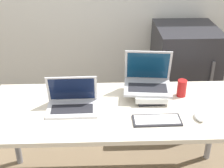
{
  "coord_description": "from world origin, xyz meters",
  "views": [
    {
      "loc": [
        -0.09,
        -1.4,
        1.83
      ],
      "look_at": [
        -0.03,
        0.36,
        0.9
      ],
      "focal_mm": 50.0,
      "sensor_mm": 36.0,
      "label": 1
    }
  ],
  "objects_px": {
    "mini_fridge": "(182,77)",
    "soda_can": "(182,88)",
    "wireless_keyboard": "(157,120)",
    "laptop_left": "(72,102)",
    "book_stack": "(149,94)",
    "laptop_on_books": "(148,80)",
    "mouse": "(199,116)"
  },
  "relations": [
    {
      "from": "book_stack",
      "to": "wireless_keyboard",
      "type": "height_order",
      "value": "book_stack"
    },
    {
      "from": "laptop_on_books",
      "to": "wireless_keyboard",
      "type": "xyz_separation_m",
      "value": [
        0.02,
        -0.34,
        -0.11
      ]
    },
    {
      "from": "mouse",
      "to": "soda_can",
      "type": "height_order",
      "value": "soda_can"
    },
    {
      "from": "laptop_left",
      "to": "mouse",
      "type": "relative_size",
      "value": 3.11
    },
    {
      "from": "mouse",
      "to": "book_stack",
      "type": "bearing_deg",
      "value": 135.68
    },
    {
      "from": "laptop_on_books",
      "to": "soda_can",
      "type": "height_order",
      "value": "laptop_on_books"
    },
    {
      "from": "wireless_keyboard",
      "to": "mini_fridge",
      "type": "bearing_deg",
      "value": 67.63
    },
    {
      "from": "book_stack",
      "to": "soda_can",
      "type": "xyz_separation_m",
      "value": [
        0.23,
        0.02,
        0.03
      ]
    },
    {
      "from": "mouse",
      "to": "soda_can",
      "type": "relative_size",
      "value": 0.89
    },
    {
      "from": "book_stack",
      "to": "mini_fridge",
      "type": "height_order",
      "value": "mini_fridge"
    },
    {
      "from": "laptop_on_books",
      "to": "mini_fridge",
      "type": "height_order",
      "value": "laptop_on_books"
    },
    {
      "from": "soda_can",
      "to": "laptop_on_books",
      "type": "bearing_deg",
      "value": 173.41
    },
    {
      "from": "laptop_left",
      "to": "book_stack",
      "type": "distance_m",
      "value": 0.54
    },
    {
      "from": "wireless_keyboard",
      "to": "mini_fridge",
      "type": "distance_m",
      "value": 1.17
    },
    {
      "from": "laptop_left",
      "to": "wireless_keyboard",
      "type": "bearing_deg",
      "value": -17.69
    },
    {
      "from": "mini_fridge",
      "to": "wireless_keyboard",
      "type": "bearing_deg",
      "value": -112.37
    },
    {
      "from": "laptop_left",
      "to": "book_stack",
      "type": "bearing_deg",
      "value": 12.28
    },
    {
      "from": "laptop_on_books",
      "to": "soda_can",
      "type": "relative_size",
      "value": 2.86
    },
    {
      "from": "mini_fridge",
      "to": "book_stack",
      "type": "bearing_deg",
      "value": -119.84
    },
    {
      "from": "laptop_left",
      "to": "soda_can",
      "type": "bearing_deg",
      "value": 10.21
    },
    {
      "from": "mini_fridge",
      "to": "soda_can",
      "type": "bearing_deg",
      "value": -105.75
    },
    {
      "from": "mini_fridge",
      "to": "mouse",
      "type": "bearing_deg",
      "value": -98.96
    },
    {
      "from": "wireless_keyboard",
      "to": "mouse",
      "type": "xyz_separation_m",
      "value": [
        0.27,
        0.02,
        0.01
      ]
    },
    {
      "from": "laptop_on_books",
      "to": "mini_fridge",
      "type": "distance_m",
      "value": 0.92
    },
    {
      "from": "laptop_left",
      "to": "laptop_on_books",
      "type": "height_order",
      "value": "laptop_on_books"
    },
    {
      "from": "laptop_on_books",
      "to": "wireless_keyboard",
      "type": "distance_m",
      "value": 0.35
    },
    {
      "from": "laptop_on_books",
      "to": "mini_fridge",
      "type": "bearing_deg",
      "value": 57.86
    },
    {
      "from": "laptop_left",
      "to": "mouse",
      "type": "bearing_deg",
      "value": -10.87
    },
    {
      "from": "mouse",
      "to": "laptop_left",
      "type": "bearing_deg",
      "value": 169.13
    },
    {
      "from": "wireless_keyboard",
      "to": "mini_fridge",
      "type": "height_order",
      "value": "mini_fridge"
    },
    {
      "from": "wireless_keyboard",
      "to": "soda_can",
      "type": "distance_m",
      "value": 0.38
    },
    {
      "from": "laptop_left",
      "to": "soda_can",
      "type": "relative_size",
      "value": 2.76
    }
  ]
}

